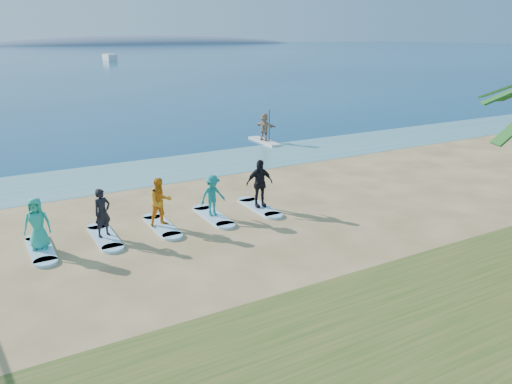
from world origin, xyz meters
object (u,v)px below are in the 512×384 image
surfboard_2 (162,226)px  student_4 (259,183)px  paddleboard (264,141)px  surfboard_4 (259,207)px  paddleboarder (264,127)px  surfboard_3 (213,216)px  student_3 (213,195)px  surfboard_1 (105,237)px  student_2 (160,202)px  student_1 (102,213)px  student_0 (37,224)px  surfboard_0 (41,249)px  boat_offshore_b (110,60)px

surfboard_2 → student_4: student_4 is taller
surfboard_2 → student_4: size_ratio=1.17×
paddleboard → surfboard_4: (-6.55, -10.62, -0.01)m
paddleboarder → surfboard_3: (-8.55, -10.62, -0.92)m
paddleboard → student_3: size_ratio=1.94×
surfboard_1 → student_2: bearing=0.0°
paddleboard → surfboard_4: paddleboard is taller
surfboard_1 → surfboard_4: size_ratio=1.00×
surfboard_3 → surfboard_4: same height
student_1 → student_0: bearing=158.8°
surfboard_2 → student_4: (4.00, 0.00, 0.98)m
paddleboarder → student_3: paddleboarder is taller
surfboard_3 → surfboard_4: (2.00, 0.00, 0.00)m
paddleboarder → student_1: size_ratio=1.03×
student_1 → student_4: 6.00m
surfboard_1 → student_2: student_2 is taller
surfboard_0 → surfboard_3: same height
paddleboarder → surfboard_2: (-10.55, -10.62, -0.92)m
student_2 → paddleboarder: bearing=42.5°
surfboard_3 → surfboard_0: bearing=180.0°
paddleboarder → student_1: 16.44m
surfboard_4 → student_0: bearing=180.0°
boat_offshore_b → surfboard_1: size_ratio=2.48×
surfboard_3 → student_4: (2.00, 0.00, 0.98)m
paddleboard → student_2: 15.00m
paddleboard → student_2: student_2 is taller
paddleboard → paddleboarder: paddleboarder is taller
student_0 → surfboard_1: 2.18m
boat_offshore_b → surfboard_4: (-23.27, -114.90, 0.04)m
student_1 → student_4: (6.00, 0.00, 0.12)m
student_1 → surfboard_3: (4.00, 0.00, -0.87)m
student_2 → surfboard_4: bearing=-2.7°
surfboard_1 → surfboard_3: (4.00, 0.00, 0.00)m
surfboard_4 → student_4: (0.00, 0.00, 0.98)m
boat_offshore_b → surfboard_2: bearing=-105.8°
student_0 → surfboard_4: 8.04m
surfboard_0 → surfboard_2: bearing=0.0°
surfboard_4 → student_3: bearing=180.0°
surfboard_0 → student_4: bearing=0.0°
paddleboard → surfboard_1: 16.44m
boat_offshore_b → surfboard_2: boat_offshore_b is taller
student_2 → surfboard_3: size_ratio=0.78×
student_0 → student_4: (8.00, 0.00, 0.11)m
surfboard_4 → student_4: student_4 is taller
paddleboarder → surfboard_1: (-12.55, -10.62, -0.92)m
student_0 → student_3: student_0 is taller
student_1 → surfboard_3: student_1 is taller
paddleboarder → student_2: 14.97m
student_0 → student_4: student_4 is taller
student_4 → paddleboarder: bearing=64.4°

